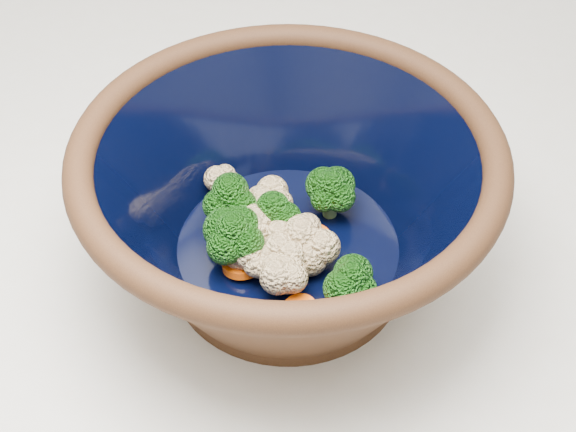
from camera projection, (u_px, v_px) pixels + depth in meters
mixing_bowl at (288, 204)px, 0.58m from camera, size 0.38×0.38×0.13m
vegetable_pile at (271, 230)px, 0.59m from camera, size 0.17×0.13×0.05m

